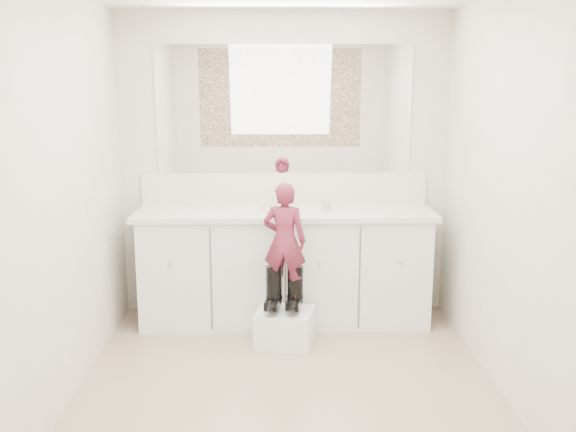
{
  "coord_description": "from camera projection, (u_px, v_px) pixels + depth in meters",
  "views": [
    {
      "loc": [
        -0.08,
        -3.6,
        1.86
      ],
      "look_at": [
        0.02,
        0.93,
        0.91
      ],
      "focal_mm": 40.0,
      "sensor_mm": 36.0,
      "label": 1
    }
  ],
  "objects": [
    {
      "name": "backsplash",
      "position": [
        284.0,
        189.0,
        5.15
      ],
      "size": [
        2.28,
        0.03,
        0.25
      ],
      "primitive_type": "cube",
      "color": "beige",
      "rests_on": "countertop"
    },
    {
      "name": "wall_front",
      "position": [
        298.0,
        279.0,
        2.19
      ],
      "size": [
        2.6,
        0.0,
        2.6
      ],
      "primitive_type": "plane",
      "rotation": [
        -1.57,
        0.0,
        0.0
      ],
      "color": "beige",
      "rests_on": "floor"
    },
    {
      "name": "wall_back",
      "position": [
        284.0,
        165.0,
        5.12
      ],
      "size": [
        2.6,
        0.0,
        2.6
      ],
      "primitive_type": "plane",
      "rotation": [
        1.57,
        0.0,
        0.0
      ],
      "color": "beige",
      "rests_on": "floor"
    },
    {
      "name": "boot_left",
      "position": [
        274.0,
        289.0,
        4.55
      ],
      "size": [
        0.16,
        0.24,
        0.33
      ],
      "primitive_type": null,
      "rotation": [
        0.0,
        0.0,
        -0.2
      ],
      "color": "black",
      "rests_on": "step_stool"
    },
    {
      "name": "faucet",
      "position": [
        284.0,
        200.0,
        5.06
      ],
      "size": [
        0.08,
        0.08,
        0.1
      ],
      "primitive_type": "cylinder",
      "color": "silver",
      "rests_on": "countertop"
    },
    {
      "name": "dot_panel",
      "position": [
        299.0,
        147.0,
        2.11
      ],
      "size": [
        2.0,
        0.01,
        1.2
      ],
      "primitive_type": "cube",
      "color": "#472819",
      "rests_on": "wall_front"
    },
    {
      "name": "floor",
      "position": [
        288.0,
        393.0,
        3.91
      ],
      "size": [
        3.0,
        3.0,
        0.0
      ],
      "primitive_type": "plane",
      "color": "#937C60",
      "rests_on": "ground"
    },
    {
      "name": "toddler",
      "position": [
        285.0,
        241.0,
        4.48
      ],
      "size": [
        0.34,
        0.25,
        0.83
      ],
      "primitive_type": "imported",
      "rotation": [
        0.0,
        0.0,
        2.94
      ],
      "color": "#9E304C",
      "rests_on": "step_stool"
    },
    {
      "name": "wall_right",
      "position": [
        514.0,
        199.0,
        3.69
      ],
      "size": [
        0.0,
        3.0,
        3.0
      ],
      "primitive_type": "plane",
      "rotation": [
        1.57,
        0.0,
        -1.57
      ],
      "color": "beige",
      "rests_on": "floor"
    },
    {
      "name": "boot_right",
      "position": [
        295.0,
        289.0,
        4.55
      ],
      "size": [
        0.16,
        0.24,
        0.33
      ],
      "primitive_type": null,
      "rotation": [
        0.0,
        0.0,
        -0.2
      ],
      "color": "black",
      "rests_on": "step_stool"
    },
    {
      "name": "step_stool",
      "position": [
        285.0,
        327.0,
        4.61
      ],
      "size": [
        0.45,
        0.4,
        0.25
      ],
      "primitive_type": "cube",
      "rotation": [
        0.0,
        0.0,
        -0.2
      ],
      "color": "white",
      "rests_on": "floor"
    },
    {
      "name": "mirror",
      "position": [
        284.0,
        110.0,
        5.02
      ],
      "size": [
        2.0,
        0.02,
        1.0
      ],
      "primitive_type": "cube",
      "color": "white",
      "rests_on": "wall_back"
    },
    {
      "name": "vanity_cabinet",
      "position": [
        285.0,
        268.0,
        5.02
      ],
      "size": [
        2.2,
        0.55,
        0.85
      ],
      "primitive_type": "cube",
      "color": "silver",
      "rests_on": "floor"
    },
    {
      "name": "cup",
      "position": [
        327.0,
        206.0,
        4.89
      ],
      "size": [
        0.09,
        0.09,
        0.08
      ],
      "primitive_type": "imported",
      "rotation": [
        0.0,
        0.0,
        -0.03
      ],
      "color": "#C0AE9A",
      "rests_on": "countertop"
    },
    {
      "name": "toothbrush",
      "position": [
        295.0,
        222.0,
        4.45
      ],
      "size": [
        0.14,
        0.04,
        0.06
      ],
      "primitive_type": "cylinder",
      "rotation": [
        0.0,
        1.22,
        -0.2
      ],
      "color": "#CA4E89",
      "rests_on": "toddler"
    },
    {
      "name": "soap_bottle",
      "position": [
        268.0,
        199.0,
        4.85
      ],
      "size": [
        0.11,
        0.11,
        0.19
      ],
      "primitive_type": "imported",
      "rotation": [
        0.0,
        0.0,
        -0.34
      ],
      "color": "beige",
      "rests_on": "countertop"
    },
    {
      "name": "countertop",
      "position": [
        285.0,
        213.0,
        4.91
      ],
      "size": [
        2.28,
        0.58,
        0.04
      ],
      "primitive_type": "cube",
      "color": "beige",
      "rests_on": "vanity_cabinet"
    },
    {
      "name": "wall_left",
      "position": [
        59.0,
        200.0,
        3.63
      ],
      "size": [
        0.0,
        3.0,
        3.0
      ],
      "primitive_type": "plane",
      "rotation": [
        1.57,
        0.0,
        1.57
      ],
      "color": "beige",
      "rests_on": "floor"
    }
  ]
}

